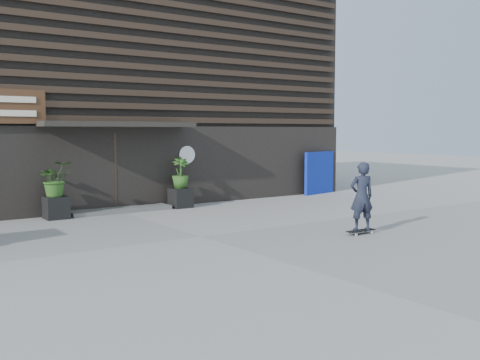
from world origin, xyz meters
TOP-DOWN VIEW (x-y plane):
  - ground at (0.00, 0.00)m, footprint 80.00×80.00m
  - entrance_step at (0.00, 4.60)m, footprint 3.00×0.80m
  - planter_pot_left at (-1.90, 4.40)m, footprint 0.60×0.60m
  - bamboo_left at (-1.90, 4.40)m, footprint 0.86×0.75m
  - planter_pot_right at (1.90, 4.40)m, footprint 0.60×0.60m
  - bamboo_right at (1.90, 4.40)m, footprint 0.54×0.54m
  - blue_tarp at (7.96, 4.70)m, footprint 1.67×0.47m
  - building at (-0.00, 9.96)m, footprint 18.00×11.00m
  - skateboarder at (3.17, -1.85)m, footprint 0.78×0.55m

SIDE VIEW (x-z plane):
  - ground at x=0.00m, z-range 0.00..0.00m
  - entrance_step at x=0.00m, z-range 0.00..0.12m
  - planter_pot_left at x=-1.90m, z-range 0.00..0.60m
  - planter_pot_right at x=1.90m, z-range 0.00..0.60m
  - blue_tarp at x=7.96m, z-range 0.00..1.58m
  - skateboarder at x=3.17m, z-range 0.04..1.69m
  - bamboo_left at x=-1.90m, z-range 0.60..1.56m
  - bamboo_right at x=1.90m, z-range 0.60..1.56m
  - building at x=0.00m, z-range -0.01..7.99m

